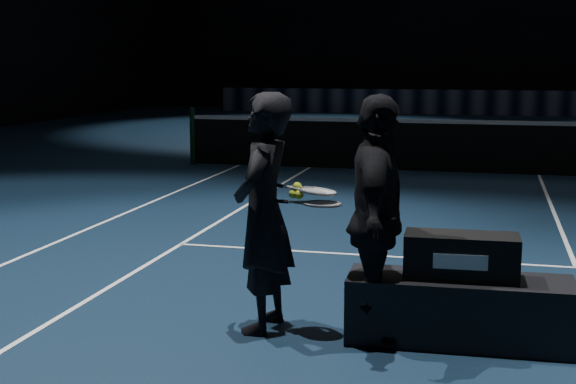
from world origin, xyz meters
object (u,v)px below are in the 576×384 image
racket_lower (322,204)px  tennis_balls (296,192)px  racket_upper (317,191)px  player_a (263,213)px  racket_bag (461,256)px  player_bench (459,310)px  player_b (376,220)px

racket_lower → tennis_balls: tennis_balls is taller
racket_upper → player_a: bearing=-178.3°
racket_bag → racket_lower: size_ratio=1.17×
racket_upper → racket_lower: bearing=-42.7°
player_bench → player_a: 1.58m
player_bench → racket_lower: racket_lower is taller
player_a → racket_upper: player_a is taller
player_b → racket_lower: size_ratio=2.62×
racket_bag → tennis_balls: (-1.18, -0.07, 0.42)m
racket_bag → player_b: 0.65m
player_a → racket_bag: bearing=95.7°
player_bench → player_b: (-0.59, -0.12, 0.65)m
player_bench → racket_lower: bearing=-176.8°
tennis_balls → player_bench: bearing=3.5°
racket_upper → tennis_balls: 0.15m
racket_bag → tennis_balls: tennis_balls is taller
racket_bag → racket_lower: bearing=-176.8°
player_a → player_b: bearing=88.9°
player_b → racket_lower: (-0.40, 0.03, 0.10)m
player_bench → racket_upper: bearing=-179.4°
racket_bag → racket_upper: racket_upper is taller
player_b → racket_upper: size_ratio=2.62×
player_a → racket_upper: size_ratio=2.62×
racket_bag → racket_lower: (-0.99, -0.09, 0.35)m
player_bench → player_b: player_b is taller
racket_lower → tennis_balls: bearing=178.5°
player_b → tennis_balls: bearing=78.3°
player_bench → tennis_balls: (-1.18, -0.07, 0.82)m
player_bench → racket_upper: (-1.04, -0.05, 0.83)m
racket_lower → player_b: bearing=0.0°
player_b → racket_lower: bearing=78.8°
racket_lower → player_bench: bearing=9.8°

